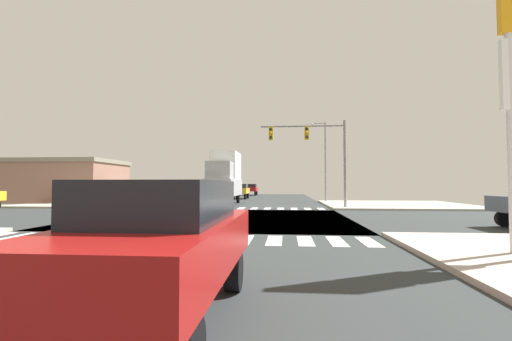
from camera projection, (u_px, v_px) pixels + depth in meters
The scene contains 13 objects.
ground at pixel (219, 218), 18.70m from camera, with size 90.00×90.00×0.05m.
sidewalk_corner_ne at pixel (395, 205), 29.53m from camera, with size 12.00×12.00×0.14m.
sidewalk_corner_nw at pixel (106, 203), 31.77m from camera, with size 12.00×12.00×0.14m.
crosswalk_near at pixel (170, 239), 11.45m from camera, with size 13.50×2.00×0.01m.
crosswalk_far at pixel (235, 208), 25.99m from camera, with size 13.50×2.00×0.01m.
traffic_signal_mast at pixel (312, 144), 26.05m from camera, with size 6.44×0.55×6.69m.
street_lamp at pixel (323, 154), 35.15m from camera, with size 1.78×0.32×8.23m.
bank_building at pixel (63, 181), 35.45m from camera, with size 12.59×7.71×4.34m.
sedan_nearside_1 at pixel (206, 191), 37.19m from camera, with size 1.80×4.30×1.88m.
sedan_leading_4 at pixel (241, 190), 43.04m from camera, with size 1.80×4.30×1.88m.
sedan_trailing_5 at pixel (252, 189), 56.68m from camera, with size 1.80×4.30×1.88m.
box_truck_middle_1 at pixel (225, 176), 31.58m from camera, with size 2.40×7.20×4.85m.
sedan_outer_6 at pixel (163, 238), 4.53m from camera, with size 1.80×4.30×1.88m.
Camera 1 is at (3.62, -18.54, 1.83)m, focal length 24.01 mm.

